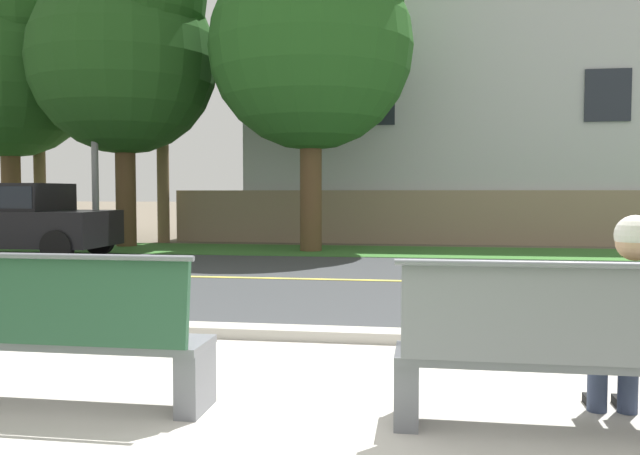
{
  "coord_description": "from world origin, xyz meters",
  "views": [
    {
      "loc": [
        0.74,
        -3.69,
        1.39
      ],
      "look_at": [
        -0.34,
        3.23,
        1.0
      ],
      "focal_mm": 37.37,
      "sensor_mm": 36.0,
      "label": 1
    }
  ],
  "objects": [
    {
      "name": "ground_plane",
      "position": [
        0.0,
        8.0,
        0.0
      ],
      "size": [
        140.0,
        140.0,
        0.0
      ],
      "primitive_type": "plane",
      "color": "#665B4C"
    },
    {
      "name": "sidewalk_pavement",
      "position": [
        0.0,
        0.4,
        0.01
      ],
      "size": [
        44.0,
        3.6,
        0.01
      ],
      "primitive_type": "cube",
      "color": "#B7B2A8",
      "rests_on": "ground_plane"
    },
    {
      "name": "curb_edge",
      "position": [
        0.0,
        2.35,
        0.06
      ],
      "size": [
        44.0,
        0.3,
        0.11
      ],
      "primitive_type": "cube",
      "color": "#ADA89E",
      "rests_on": "ground_plane"
    },
    {
      "name": "street_asphalt",
      "position": [
        0.0,
        6.5,
        0.0
      ],
      "size": [
        52.0,
        8.0,
        0.01
      ],
      "primitive_type": "cube",
      "color": "#383A3D",
      "rests_on": "ground_plane"
    },
    {
      "name": "road_centre_line",
      "position": [
        0.0,
        6.5,
        0.01
      ],
      "size": [
        48.0,
        0.14,
        0.01
      ],
      "primitive_type": "cube",
      "color": "#E0CC4C",
      "rests_on": "ground_plane"
    },
    {
      "name": "far_verge_grass",
      "position": [
        0.0,
        11.46,
        0.01
      ],
      "size": [
        48.0,
        2.8,
        0.02
      ],
      "primitive_type": "cube",
      "color": "#38702D",
      "rests_on": "ground_plane"
    },
    {
      "name": "bench_left",
      "position": [
        -1.59,
        0.16,
        0.46
      ],
      "size": [
        2.01,
        0.48,
        1.01
      ],
      "color": "slate",
      "rests_on": "ground_plane"
    },
    {
      "name": "bench_right",
      "position": [
        1.59,
        0.16,
        0.46
      ],
      "size": [
        2.01,
        0.48,
        1.01
      ],
      "color": "slate",
      "rests_on": "ground_plane"
    },
    {
      "name": "seated_person_olive",
      "position": [
        1.91,
        0.33,
        0.68
      ],
      "size": [
        0.52,
        0.68,
        1.25
      ],
      "color": "#333D56",
      "rests_on": "ground_plane"
    },
    {
      "name": "car_black_near",
      "position": [
        -7.78,
        8.9,
        0.85
      ],
      "size": [
        4.3,
        1.86,
        1.54
      ],
      "color": "black",
      "rests_on": "ground_plane"
    },
    {
      "name": "streetlamp",
      "position": [
        -6.94,
        11.25,
        4.38
      ],
      "size": [
        0.24,
        2.1,
        7.73
      ],
      "color": "gray",
      "rests_on": "ground_plane"
    },
    {
      "name": "shade_tree_far_left",
      "position": [
        -10.01,
        12.54,
        4.88
      ],
      "size": [
        4.55,
        4.55,
        7.51
      ],
      "color": "brown",
      "rests_on": "ground_plane"
    },
    {
      "name": "shade_tree_left",
      "position": [
        -6.44,
        11.84,
        4.92
      ],
      "size": [
        4.58,
        4.58,
        7.56
      ],
      "color": "brown",
      "rests_on": "ground_plane"
    },
    {
      "name": "shade_tree_centre",
      "position": [
        -1.66,
        11.22,
        4.95
      ],
      "size": [
        4.62,
        4.62,
        7.62
      ],
      "color": "brown",
      "rests_on": "ground_plane"
    },
    {
      "name": "garden_wall",
      "position": [
        0.56,
        13.86,
        0.7
      ],
      "size": [
        13.0,
        0.36,
        1.4
      ],
      "primitive_type": "cube",
      "color": "gray",
      "rests_on": "ground_plane"
    },
    {
      "name": "house_across_street",
      "position": [
        2.33,
        17.06,
        3.76
      ],
      "size": [
        13.91,
        6.91,
        7.43
      ],
      "color": "#B7BCC1",
      "rests_on": "ground_plane"
    }
  ]
}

